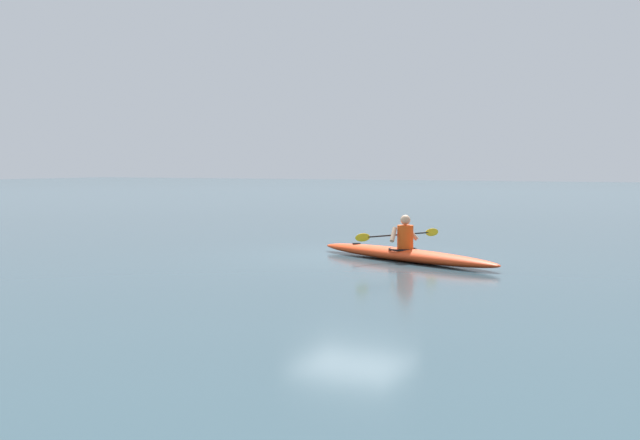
# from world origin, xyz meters

# --- Properties ---
(ground_plane) EXTENTS (160.00, 160.00, 0.00)m
(ground_plane) POSITION_xyz_m (0.00, 0.00, 0.00)
(ground_plane) COLOR #334C56
(kayak) EXTENTS (4.88, 2.62, 0.26)m
(kayak) POSITION_xyz_m (-1.37, 0.40, 0.13)
(kayak) COLOR red
(kayak) RESTS_ON ground
(kayaker) EXTENTS (1.01, 2.24, 0.70)m
(kayaker) POSITION_xyz_m (-1.37, 0.40, 0.56)
(kayaker) COLOR #E04C14
(kayaker) RESTS_ON kayak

